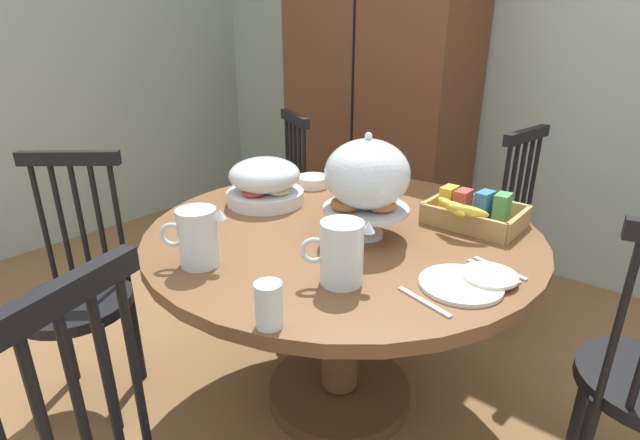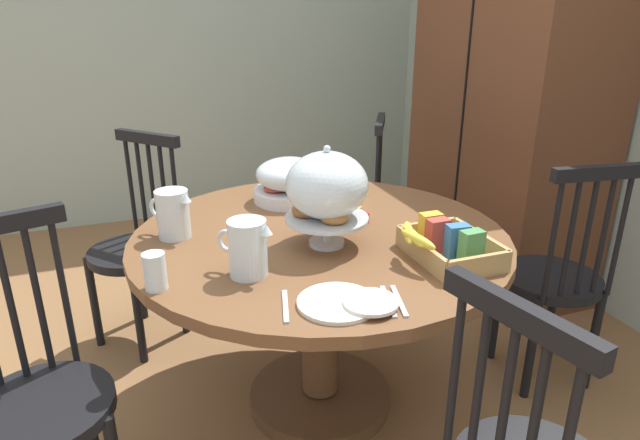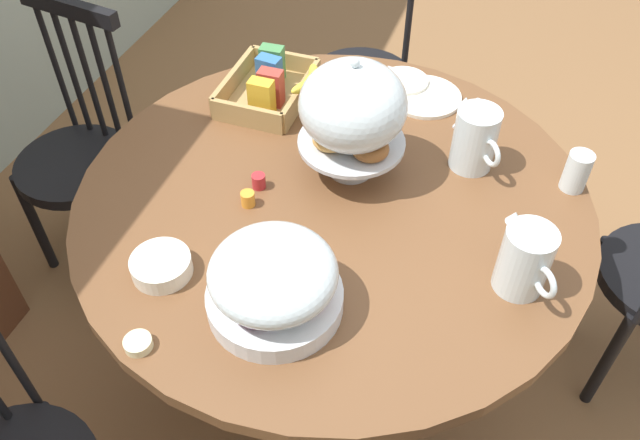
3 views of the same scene
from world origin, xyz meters
The scene contains 23 objects.
ground_plane centered at (0.00, 0.00, 0.00)m, with size 10.00×10.00×0.00m, color brown.
wall_back centered at (0.00, 1.83, 1.30)m, with size 4.80×0.06×2.60m, color #9EAD9E.
wall_left centered at (-2.43, 0.36, 1.30)m, with size 0.06×4.32×2.60m, color #9EAD9E.
wooden_armoire centered at (-0.72, 1.50, 0.98)m, with size 1.18×0.60×1.96m.
dining_table centered at (0.02, 0.15, 0.55)m, with size 1.34×1.34×0.74m.
windsor_chair_near_window centered at (-0.82, 0.63, 0.45)m, with size 0.45×0.45×0.97m.
windsor_chair_by_cabinet centered at (-0.72, -0.47, 0.45)m, with size 0.47×0.47×0.97m.
windsor_chair_host_seat centered at (0.18, 1.10, 0.45)m, with size 0.40×0.40×0.97m.
pastry_stand_with_dome centered at (0.13, 0.13, 0.94)m, with size 0.28×0.28×0.34m.
fruit_platter_covered centered at (-0.36, 0.15, 0.83)m, with size 0.30×0.30×0.18m.
orange_juice_pitcher centered at (-0.12, -0.34, 0.82)m, with size 0.17×0.14×0.17m.
milk_pitcher centered at (0.25, -0.17, 0.82)m, with size 0.16×0.15×0.17m.
cereal_basket centered at (0.36, 0.45, 0.79)m, with size 0.32×0.30×0.12m.
china_plate_large centered at (0.51, 0.02, 0.75)m, with size 0.22×0.22×0.01m, color white.
china_plate_small centered at (0.56, 0.09, 0.76)m, with size 0.15×0.15×0.01m, color white.
cereal_bowl centered at (-0.36, 0.43, 0.76)m, with size 0.14×0.14×0.04m, color white.
drinking_glass centered at (0.25, -0.43, 0.80)m, with size 0.06×0.06×0.11m, color silver.
butter_dish centered at (-0.55, 0.38, 0.75)m, with size 0.06×0.06×0.02m, color beige.
jam_jar_strawberry centered at (-0.02, 0.34, 0.76)m, with size 0.04×0.04×0.04m, color #B7282D.
jam_jar_apricot centered at (-0.09, 0.34, 0.76)m, with size 0.04×0.04×0.04m, color orange.
table_knife centered at (0.55, 0.15, 0.74)m, with size 0.17×0.01×0.01m, color silver.
dinner_fork centered at (0.56, 0.18, 0.74)m, with size 0.17×0.01×0.01m, color silver.
soup_spoon centered at (0.48, -0.12, 0.74)m, with size 0.17×0.01×0.01m, color silver.
Camera 1 is at (0.93, -1.08, 1.37)m, focal length 26.79 mm.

